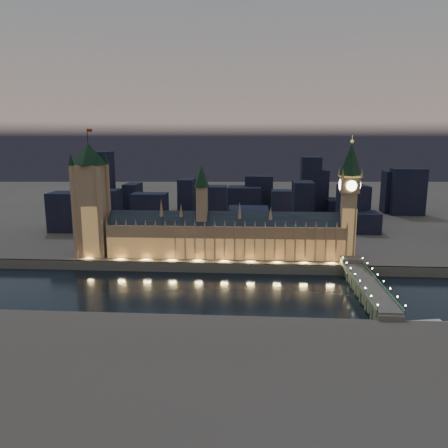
# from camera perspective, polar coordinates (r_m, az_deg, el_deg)

# --- Properties ---
(ground_plane) EXTENTS (2000.00, 2000.00, 0.00)m
(ground_plane) POSITION_cam_1_polar(r_m,az_deg,el_deg) (321.85, -1.56, -8.57)
(ground_plane) COLOR black
(ground_plane) RESTS_ON ground
(north_bank) EXTENTS (2000.00, 960.00, 8.00)m
(north_bank) POSITION_cam_1_polar(r_m,az_deg,el_deg) (828.50, 1.82, 4.01)
(north_bank) COLOR #483D32
(north_bank) RESTS_ON ground
(embankment_wall) EXTENTS (2000.00, 2.50, 8.00)m
(embankment_wall) POSITION_cam_1_polar(r_m,az_deg,el_deg) (359.32, -0.95, -5.75)
(embankment_wall) COLOR #584F52
(embankment_wall) RESTS_ON ground
(palace_of_westminster) EXTENTS (202.00, 23.09, 78.00)m
(palace_of_westminster) POSITION_cam_1_polar(r_m,az_deg,el_deg) (373.18, 0.05, -1.55)
(palace_of_westminster) COLOR #A07058
(palace_of_westminster) RESTS_ON north_bank
(victoria_tower) EXTENTS (31.68, 31.68, 108.28)m
(victoria_tower) POSITION_cam_1_polar(r_m,az_deg,el_deg) (391.80, -17.00, 3.78)
(victoria_tower) COLOR #A07058
(victoria_tower) RESTS_ON north_bank
(elizabeth_tower) EXTENTS (18.00, 18.00, 102.87)m
(elizabeth_tower) POSITION_cam_1_polar(r_m,az_deg,el_deg) (374.29, 16.05, 4.09)
(elizabeth_tower) COLOR #A07058
(elizabeth_tower) RESTS_ON north_bank
(westminster_bridge) EXTENTS (16.54, 113.00, 15.90)m
(westminster_bridge) POSITION_cam_1_polar(r_m,az_deg,el_deg) (325.25, 18.04, -7.81)
(westminster_bridge) COLOR #584F52
(westminster_bridge) RESTS_ON ground
(river_boat) EXTENTS (42.96, 17.50, 4.50)m
(river_boat) POSITION_cam_1_polar(r_m,az_deg,el_deg) (284.29, 24.68, -12.09)
(river_boat) COLOR #584F52
(river_boat) RESTS_ON ground
(city_backdrop) EXTENTS (462.44, 215.63, 81.06)m
(city_backdrop) POSITION_cam_1_polar(r_m,az_deg,el_deg) (552.93, 4.29, 3.14)
(city_backdrop) COLOR black
(city_backdrop) RESTS_ON north_bank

